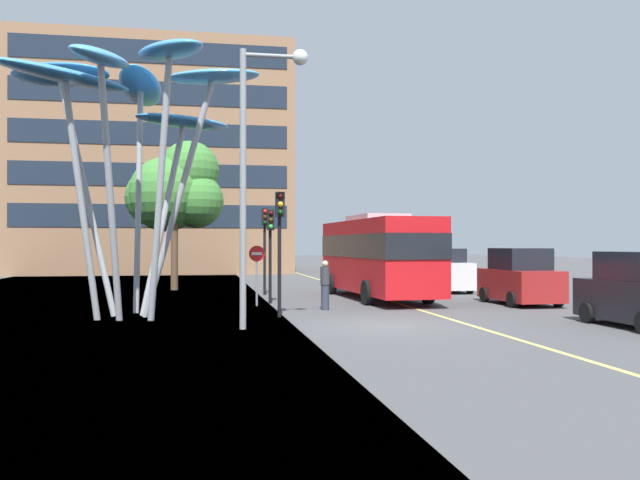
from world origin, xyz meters
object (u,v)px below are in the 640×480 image
Objects in this scene: red_bus at (377,253)px; car_side_street at (409,266)px; traffic_light_island_mid at (265,233)px; leaf_sculpture at (129,96)px; car_parked_mid at (520,278)px; car_parked_far at (441,271)px; street_lamp at (259,149)px; no_entry_sign at (257,266)px; traffic_light_kerb_far at (270,236)px; pedestrian at (325,285)px; traffic_light_kerb_near at (280,227)px.

red_bus is 10.85m from car_side_street.
red_bus is 2.52× the size of traffic_light_island_mid.
red_bus is 1.16× the size of leaf_sculpture.
car_side_street reaches higher than car_parked_mid.
car_parked_mid is (4.78, -3.53, -0.94)m from red_bus.
car_parked_mid is at bearing -89.16° from car_side_street.
street_lamp reaches higher than car_parked_far.
no_entry_sign is (-9.56, -6.00, 0.52)m from car_parked_far.
traffic_light_kerb_far reaches higher than car_side_street.
no_entry_sign is (-2.26, 1.97, 0.64)m from pedestrian.
car_side_street is at bearing 61.62° from pedestrian.
street_lamp is 3.41× the size of no_entry_sign.
traffic_light_kerb_near is at bearing -11.25° from leaf_sculpture.
car_side_street is 0.51× the size of street_lamp.
car_parked_far is 1.07× the size of car_side_street.
traffic_light_kerb_near is 1.01× the size of traffic_light_island_mid.
traffic_light_island_mid is at bearing 58.44° from leaf_sculpture.
leaf_sculpture is 10.73m from traffic_light_island_mid.
traffic_light_kerb_far is (-4.72, -1.54, 0.71)m from red_bus.
car_parked_far is at bearing 32.12° from no_entry_sign.
traffic_light_kerb_near is at bearing -92.34° from traffic_light_kerb_far.
street_lamp is (3.85, -3.71, -2.11)m from leaf_sculpture.
traffic_light_island_mid reaches higher than pedestrian.
traffic_light_kerb_far reaches higher than pedestrian.
traffic_light_island_mid is 1.74× the size of no_entry_sign.
street_lamp is at bearing -118.72° from car_side_street.
car_parked_far is at bearing 94.27° from car_parked_mid.
leaf_sculpture is at bearing -141.48° from traffic_light_kerb_far.
traffic_light_kerb_near is at bearing 71.75° from street_lamp.
pedestrian is at bearing -118.38° from car_side_street.
traffic_light_kerb_far is at bearing -161.90° from red_bus.
car_parked_mid is 12.66m from street_lamp.
traffic_light_kerb_near is 1.09× the size of traffic_light_kerb_far.
no_entry_sign is (4.37, 3.13, -5.56)m from leaf_sculpture.
traffic_light_kerb_near is (-4.92, -6.44, 0.93)m from red_bus.
car_parked_mid is 1.71× the size of no_entry_sign.
no_entry_sign is at bearing -147.88° from car_parked_far.
traffic_light_kerb_far is at bearing 87.66° from traffic_light_kerb_near.
leaf_sculpture is at bearing -150.43° from red_bus.
traffic_light_island_mid is 0.94× the size of car_parked_far.
pedestrian is at bearing -125.14° from red_bus.
street_lamp reaches higher than red_bus.
leaf_sculpture is 15.80m from car_parked_mid.
car_side_street is at bearing 90.84° from car_parked_mid.
leaf_sculpture reaches higher than car_side_street.
car_parked_mid is 0.50× the size of street_lamp.
traffic_light_kerb_far is at bearing 53.98° from no_entry_sign.
street_lamp is (-1.31, -12.11, 2.10)m from traffic_light_island_mid.
no_entry_sign is at bearing 173.43° from car_parked_mid.
no_entry_sign is at bearing 35.63° from leaf_sculpture.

